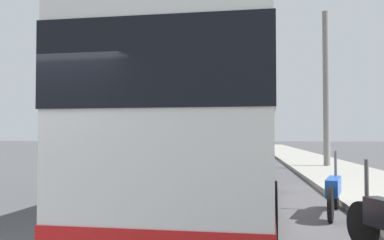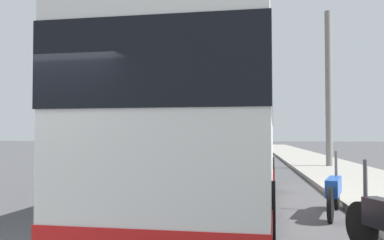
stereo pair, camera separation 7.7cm
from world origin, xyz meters
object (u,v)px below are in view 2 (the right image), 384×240
(motorcycle_mid_row, at_px, (334,191))
(coach_bus, at_px, (215,124))
(car_side_street, at_px, (242,153))
(car_far_distant, at_px, (164,155))
(car_ahead_same_lane, at_px, (243,147))
(utility_pole, at_px, (329,89))

(motorcycle_mid_row, bearing_deg, coach_bus, 96.80)
(car_side_street, bearing_deg, coach_bus, 177.71)
(motorcycle_mid_row, xyz_separation_m, car_far_distant, (11.84, 5.85, 0.19))
(car_side_street, bearing_deg, motorcycle_mid_row, -172.93)
(car_far_distant, bearing_deg, car_ahead_same_lane, 166.02)
(coach_bus, distance_m, utility_pole, 13.35)
(car_far_distant, height_order, utility_pole, utility_pole)
(car_far_distant, bearing_deg, motorcycle_mid_row, 26.67)
(car_far_distant, relative_size, car_ahead_same_lane, 1.00)
(coach_bus, bearing_deg, car_ahead_same_lane, 2.67)
(coach_bus, height_order, utility_pole, utility_pole)
(car_ahead_same_lane, distance_m, utility_pole, 14.34)
(coach_bus, xyz_separation_m, car_side_street, (14.63, -0.34, -1.22))
(car_far_distant, bearing_deg, utility_pole, 96.64)
(coach_bus, relative_size, car_far_distant, 2.27)
(car_ahead_same_lane, bearing_deg, car_side_street, -176.69)
(car_side_street, height_order, utility_pole, utility_pole)
(motorcycle_mid_row, bearing_deg, car_side_street, 23.00)
(coach_bus, distance_m, car_side_street, 14.68)
(car_side_street, bearing_deg, car_ahead_same_lane, -0.36)
(car_side_street, xyz_separation_m, utility_pole, (-2.27, -4.29, 3.21))
(coach_bus, bearing_deg, car_far_distant, 19.64)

